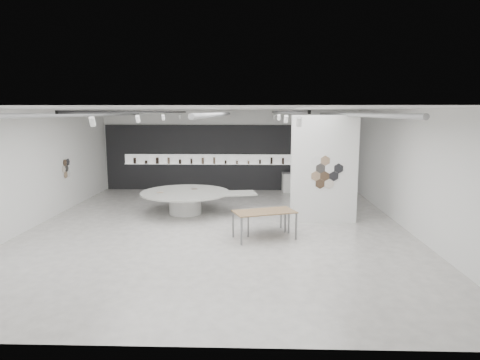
{
  "coord_description": "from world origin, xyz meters",
  "views": [
    {
      "loc": [
        1.13,
        -13.27,
        3.7
      ],
      "look_at": [
        0.67,
        1.2,
        1.39
      ],
      "focal_mm": 32.0,
      "sensor_mm": 36.0,
      "label": 1
    }
  ],
  "objects_px": {
    "partition_column": "(324,169)",
    "kitchen_counter": "(299,182)",
    "sample_table_wood": "(264,213)",
    "display_island": "(187,199)",
    "sample_table_stone": "(265,212)"
  },
  "relations": [
    {
      "from": "sample_table_wood",
      "to": "partition_column",
      "type": "bearing_deg",
      "value": 45.0
    },
    {
      "from": "partition_column",
      "to": "sample_table_wood",
      "type": "xyz_separation_m",
      "value": [
        -2.04,
        -2.04,
        -1.03
      ]
    },
    {
      "from": "partition_column",
      "to": "kitchen_counter",
      "type": "height_order",
      "value": "partition_column"
    },
    {
      "from": "display_island",
      "to": "kitchen_counter",
      "type": "distance_m",
      "value": 6.43
    },
    {
      "from": "partition_column",
      "to": "sample_table_stone",
      "type": "relative_size",
      "value": 2.32
    },
    {
      "from": "display_island",
      "to": "kitchen_counter",
      "type": "relative_size",
      "value": 2.76
    },
    {
      "from": "sample_table_wood",
      "to": "sample_table_stone",
      "type": "distance_m",
      "value": 0.67
    },
    {
      "from": "sample_table_stone",
      "to": "kitchen_counter",
      "type": "height_order",
      "value": "kitchen_counter"
    },
    {
      "from": "display_island",
      "to": "sample_table_stone",
      "type": "distance_m",
      "value": 3.66
    },
    {
      "from": "partition_column",
      "to": "kitchen_counter",
      "type": "relative_size",
      "value": 2.19
    },
    {
      "from": "kitchen_counter",
      "to": "sample_table_stone",
      "type": "bearing_deg",
      "value": -108.38
    },
    {
      "from": "sample_table_stone",
      "to": "kitchen_counter",
      "type": "xyz_separation_m",
      "value": [
        1.77,
        6.89,
        -0.2
      ]
    },
    {
      "from": "display_island",
      "to": "kitchen_counter",
      "type": "height_order",
      "value": "kitchen_counter"
    },
    {
      "from": "partition_column",
      "to": "sample_table_wood",
      "type": "relative_size",
      "value": 1.83
    },
    {
      "from": "partition_column",
      "to": "kitchen_counter",
      "type": "distance_m",
      "value": 5.68
    }
  ]
}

